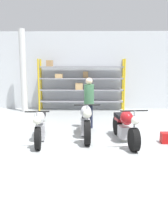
% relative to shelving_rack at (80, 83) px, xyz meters
% --- Properties ---
extents(ground_plane, '(30.00, 30.00, 0.00)m').
position_rel_shelving_rack_xyz_m(ground_plane, '(0.28, -4.79, -1.25)').
color(ground_plane, '#B2B7B7').
extents(back_wall, '(30.00, 0.08, 3.60)m').
position_rel_shelving_rack_xyz_m(back_wall, '(0.28, 0.37, 0.55)').
color(back_wall, silver).
rests_on(back_wall, ground_plane).
extents(shelving_rack, '(3.95, 0.63, 2.35)m').
position_rel_shelving_rack_xyz_m(shelving_rack, '(0.00, 0.00, 0.00)').
color(shelving_rack, gold).
rests_on(shelving_rack, ground_plane).
extents(support_pillar, '(0.28, 0.28, 3.60)m').
position_rel_shelving_rack_xyz_m(support_pillar, '(-2.46, -0.50, 0.55)').
color(support_pillar, silver).
rests_on(support_pillar, ground_plane).
extents(motorcycle_white, '(0.59, 2.09, 0.95)m').
position_rel_shelving_rack_xyz_m(motorcycle_white, '(-0.91, -4.93, -0.84)').
color(motorcycle_white, black).
rests_on(motorcycle_white, ground_plane).
extents(motorcycle_silver, '(0.67, 2.09, 1.06)m').
position_rel_shelving_rack_xyz_m(motorcycle_silver, '(0.33, -4.62, -0.79)').
color(motorcycle_silver, black).
rests_on(motorcycle_silver, ground_plane).
extents(motorcycle_red, '(0.68, 2.08, 0.99)m').
position_rel_shelving_rack_xyz_m(motorcycle_red, '(1.39, -5.02, -0.81)').
color(motorcycle_red, black).
rests_on(motorcycle_red, ground_plane).
extents(person_browsing, '(0.45, 0.45, 1.66)m').
position_rel_shelving_rack_xyz_m(person_browsing, '(0.43, -3.58, -0.28)').
color(person_browsing, '#1E2338').
rests_on(person_browsing, ground_plane).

